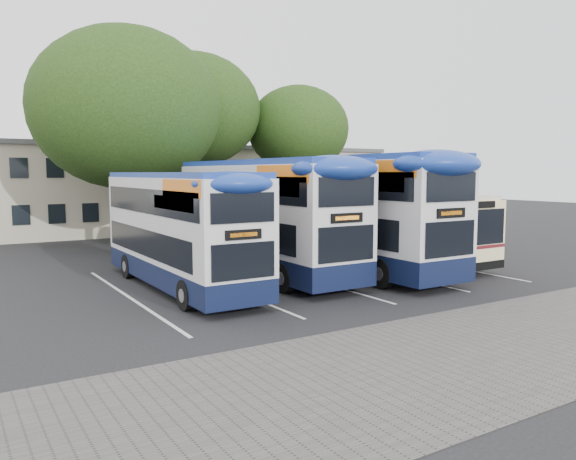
{
  "coord_description": "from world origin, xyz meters",
  "views": [
    {
      "loc": [
        -16.0,
        -13.7,
        4.22
      ],
      "look_at": [
        -4.42,
        5.0,
        1.97
      ],
      "focal_mm": 35.0,
      "sensor_mm": 36.0,
      "label": 1
    }
  ],
  "objects_px": {
    "tree_mid": "(194,110)",
    "bus_dd_left": "(179,225)",
    "tree_right": "(298,129)",
    "bus_dd_mid": "(262,212)",
    "lamp_post": "(302,160)",
    "tree_left": "(126,109)",
    "bus_dd_right": "(345,208)",
    "bus_single": "(389,222)"
  },
  "relations": [
    {
      "from": "tree_mid",
      "to": "bus_dd_left",
      "type": "relative_size",
      "value": 1.13
    },
    {
      "from": "tree_right",
      "to": "bus_dd_mid",
      "type": "relative_size",
      "value": 0.87
    },
    {
      "from": "lamp_post",
      "to": "bus_dd_mid",
      "type": "height_order",
      "value": "lamp_post"
    },
    {
      "from": "tree_mid",
      "to": "bus_dd_left",
      "type": "bearing_deg",
      "value": -114.71
    },
    {
      "from": "bus_dd_left",
      "to": "tree_right",
      "type": "bearing_deg",
      "value": 42.79
    },
    {
      "from": "tree_left",
      "to": "bus_dd_right",
      "type": "distance_m",
      "value": 13.71
    },
    {
      "from": "tree_left",
      "to": "tree_right",
      "type": "bearing_deg",
      "value": 3.57
    },
    {
      "from": "tree_left",
      "to": "bus_single",
      "type": "xyz_separation_m",
      "value": [
        9.61,
        -10.17,
        -5.77
      ]
    },
    {
      "from": "bus_single",
      "to": "tree_right",
      "type": "bearing_deg",
      "value": 80.56
    },
    {
      "from": "tree_right",
      "to": "bus_dd_left",
      "type": "bearing_deg",
      "value": -137.21
    },
    {
      "from": "lamp_post",
      "to": "bus_dd_left",
      "type": "distance_m",
      "value": 20.69
    },
    {
      "from": "tree_left",
      "to": "bus_single",
      "type": "bearing_deg",
      "value": -46.63
    },
    {
      "from": "bus_dd_mid",
      "to": "lamp_post",
      "type": "bearing_deg",
      "value": 51.36
    },
    {
      "from": "lamp_post",
      "to": "tree_mid",
      "type": "height_order",
      "value": "tree_mid"
    },
    {
      "from": "lamp_post",
      "to": "tree_right",
      "type": "height_order",
      "value": "tree_right"
    },
    {
      "from": "lamp_post",
      "to": "bus_single",
      "type": "relative_size",
      "value": 0.83
    },
    {
      "from": "tree_right",
      "to": "bus_dd_right",
      "type": "xyz_separation_m",
      "value": [
        -5.31,
        -11.95,
        -4.33
      ]
    },
    {
      "from": "tree_mid",
      "to": "bus_dd_mid",
      "type": "relative_size",
      "value": 1.01
    },
    {
      "from": "bus_single",
      "to": "tree_mid",
      "type": "bearing_deg",
      "value": 111.73
    },
    {
      "from": "bus_dd_right",
      "to": "lamp_post",
      "type": "bearing_deg",
      "value": 63.47
    },
    {
      "from": "tree_right",
      "to": "bus_dd_mid",
      "type": "distance_m",
      "value": 14.67
    },
    {
      "from": "bus_single",
      "to": "bus_dd_left",
      "type": "bearing_deg",
      "value": -175.04
    },
    {
      "from": "tree_right",
      "to": "tree_mid",
      "type": "bearing_deg",
      "value": 168.29
    },
    {
      "from": "bus_dd_left",
      "to": "bus_dd_right",
      "type": "relative_size",
      "value": 0.86
    },
    {
      "from": "tree_left",
      "to": "bus_dd_left",
      "type": "xyz_separation_m",
      "value": [
        -1.37,
        -11.13,
        -5.29
      ]
    },
    {
      "from": "tree_mid",
      "to": "lamp_post",
      "type": "bearing_deg",
      "value": 7.19
    },
    {
      "from": "tree_right",
      "to": "bus_dd_right",
      "type": "relative_size",
      "value": 0.84
    },
    {
      "from": "bus_dd_left",
      "to": "lamp_post",
      "type": "bearing_deg",
      "value": 44.26
    },
    {
      "from": "tree_right",
      "to": "bus_single",
      "type": "relative_size",
      "value": 0.9
    },
    {
      "from": "tree_right",
      "to": "bus_single",
      "type": "xyz_separation_m",
      "value": [
        -1.81,
        -10.89,
        -5.18
      ]
    },
    {
      "from": "tree_right",
      "to": "bus_dd_mid",
      "type": "xyz_separation_m",
      "value": [
        -8.78,
        -10.88,
        -4.43
      ]
    },
    {
      "from": "bus_dd_mid",
      "to": "bus_dd_right",
      "type": "xyz_separation_m",
      "value": [
        3.48,
        -1.07,
        0.1
      ]
    },
    {
      "from": "tree_mid",
      "to": "bus_dd_right",
      "type": "relative_size",
      "value": 0.97
    },
    {
      "from": "tree_right",
      "to": "bus_dd_right",
      "type": "distance_m",
      "value": 13.77
    },
    {
      "from": "tree_left",
      "to": "bus_dd_mid",
      "type": "height_order",
      "value": "tree_left"
    },
    {
      "from": "lamp_post",
      "to": "bus_dd_left",
      "type": "xyz_separation_m",
      "value": [
        -14.69,
        -14.31,
        -2.75
      ]
    },
    {
      "from": "bus_single",
      "to": "bus_dd_mid",
      "type": "bearing_deg",
      "value": 179.96
    },
    {
      "from": "tree_left",
      "to": "bus_dd_mid",
      "type": "relative_size",
      "value": 1.05
    },
    {
      "from": "bus_dd_left",
      "to": "bus_dd_mid",
      "type": "xyz_separation_m",
      "value": [
        4.01,
        0.96,
        0.27
      ]
    },
    {
      "from": "lamp_post",
      "to": "bus_single",
      "type": "xyz_separation_m",
      "value": [
        -3.71,
        -13.36,
        -3.24
      ]
    },
    {
      "from": "bus_dd_right",
      "to": "bus_single",
      "type": "distance_m",
      "value": 3.75
    },
    {
      "from": "bus_dd_left",
      "to": "bus_single",
      "type": "height_order",
      "value": "bus_dd_left"
    }
  ]
}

